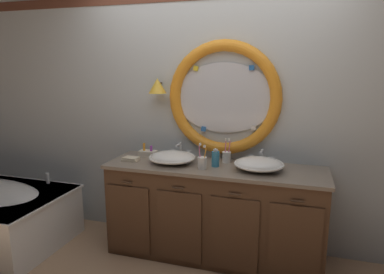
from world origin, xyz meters
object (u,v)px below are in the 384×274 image
at_px(soap_dispenser, 215,158).
at_px(toiletry_basket, 148,153).
at_px(sink_basin_left, 172,157).
at_px(folded_hand_towel, 131,159).
at_px(sink_basin_right, 259,164).
at_px(toothbrush_holder_left, 202,162).
at_px(toothbrush_holder_right, 227,156).

height_order(soap_dispenser, toiletry_basket, soap_dispenser).
bearing_deg(sink_basin_left, folded_hand_towel, -174.57).
bearing_deg(folded_hand_towel, sink_basin_right, 1.84).
height_order(sink_basin_left, soap_dispenser, soap_dispenser).
relative_size(sink_basin_left, toiletry_basket, 2.54).
xyz_separation_m(toothbrush_holder_left, toiletry_basket, (-0.62, 0.26, -0.03)).
relative_size(sink_basin_right, toothbrush_holder_right, 1.85).
bearing_deg(toothbrush_holder_left, sink_basin_right, 10.77).
bearing_deg(sink_basin_right, soap_dispenser, 177.90).
bearing_deg(toothbrush_holder_right, folded_hand_towel, -166.43).
bearing_deg(sink_basin_left, toothbrush_holder_right, 20.08).
bearing_deg(folded_hand_towel, soap_dispenser, 3.71).
bearing_deg(folded_hand_towel, toothbrush_holder_left, -4.22).
distance_m(toothbrush_holder_left, folded_hand_towel, 0.70).
relative_size(soap_dispenser, toiletry_basket, 0.99).
distance_m(soap_dispenser, folded_hand_towel, 0.79).
xyz_separation_m(folded_hand_towel, toiletry_basket, (0.08, 0.20, 0.01)).
distance_m(toothbrush_holder_right, soap_dispenser, 0.17).
relative_size(soap_dispenser, folded_hand_towel, 1.11).
height_order(folded_hand_towel, toiletry_basket, toiletry_basket).
height_order(sink_basin_right, toothbrush_holder_right, toothbrush_holder_right).
height_order(sink_basin_right, soap_dispenser, soap_dispenser).
relative_size(sink_basin_right, folded_hand_towel, 2.80).
xyz_separation_m(sink_basin_left, sink_basin_right, (0.77, 0.00, 0.00)).
distance_m(sink_basin_left, soap_dispenser, 0.40).
height_order(toothbrush_holder_right, soap_dispenser, toothbrush_holder_right).
xyz_separation_m(sink_basin_left, folded_hand_towel, (-0.39, -0.04, -0.04)).
bearing_deg(sink_basin_left, sink_basin_right, 0.00).
xyz_separation_m(sink_basin_left, toiletry_basket, (-0.31, 0.17, -0.02)).
height_order(sink_basin_right, toiletry_basket, toiletry_basket).
bearing_deg(toiletry_basket, soap_dispenser, -12.16).
distance_m(sink_basin_right, toothbrush_holder_right, 0.35).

